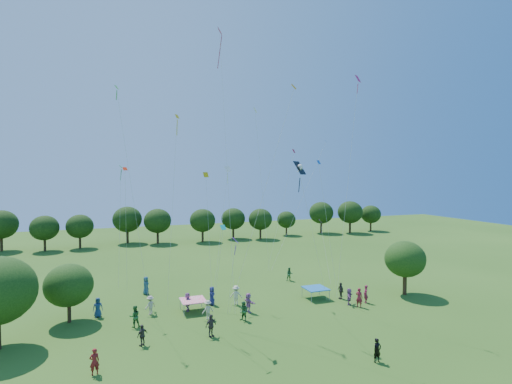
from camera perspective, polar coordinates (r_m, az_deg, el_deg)
The scene contains 41 objects.
near_tree_north at distance 37.97m, azimuth -25.20°, elevation -11.96°, with size 3.97×3.97×4.96m.
near_tree_east at distance 44.67m, azimuth 20.53°, elevation -8.97°, with size 4.14×4.14×5.59m.
treeline at distance 74.60m, azimuth -12.38°, elevation -3.96°, with size 88.01×8.77×6.77m.
tent_red_stripe at distance 38.07m, azimuth -8.99°, elevation -15.03°, with size 2.20×2.20×1.10m.
tent_blue at distance 41.69m, azimuth 8.50°, elevation -13.46°, with size 2.20×2.20×1.10m.
man_in_black at distance 29.67m, azimuth 16.93°, elevation -20.84°, with size 0.60×0.39×1.61m, color black.
crowd_person_0 at distance 39.65m, azimuth -6.33°, elevation -14.53°, with size 0.87×0.47×1.76m, color navy.
crowd_person_1 at distance 28.89m, azimuth -22.09°, elevation -21.53°, with size 0.62×0.40×1.67m, color maroon.
crowd_person_2 at distance 35.51m, azimuth -1.76°, elevation -16.67°, with size 0.82×0.44×1.67m, color #2A6432.
crowd_person_3 at distance 38.14m, azimuth -14.88°, elevation -15.36°, with size 1.10×0.50×1.69m, color #B6A591.
crowd_person_4 at distance 32.54m, azimuth -6.47°, elevation -18.45°, with size 1.03×0.47×1.75m, color #433836.
crowd_person_5 at distance 38.43m, azimuth -9.77°, elevation -15.19°, with size 1.55×0.55×1.66m, color #8F5591.
crowd_person_6 at distance 38.92m, azimuth -21.67°, elevation -15.07°, with size 0.85×0.46×1.71m, color navy.
crowd_person_7 at distance 41.42m, azimuth 15.40°, elevation -13.88°, with size 0.64×0.41×1.73m, color maroon.
crowd_person_8 at distance 47.89m, azimuth 4.81°, elevation -11.62°, with size 0.77×0.42×1.57m, color #265A30.
crowd_person_9 at distance 39.56m, azimuth -2.86°, elevation -14.49°, with size 1.20×0.54×1.84m, color beige.
crowd_person_10 at distance 42.11m, azimuth 11.99°, elevation -13.62°, with size 0.97×0.44×1.65m, color #38312D.
crowd_person_11 at distance 40.50m, azimuth 13.17°, elevation -14.34°, with size 1.48×0.53×1.58m, color #864E84.
crowd_person_12 at distance 44.15m, azimuth -15.46°, elevation -12.75°, with size 0.92×0.50×1.86m, color navy.
crowd_person_13 at distance 40.04m, azimuth 14.52°, elevation -14.38°, with size 0.68×0.44×1.82m, color maroon.
crowd_person_14 at distance 35.62m, azimuth -16.95°, elevation -16.63°, with size 0.88×0.47×1.77m, color #285E2A.
crowd_person_15 at distance 36.11m, azimuth -6.91°, elevation -16.36°, with size 1.08×0.48×1.65m, color #B8B293.
crowd_person_16 at distance 32.00m, azimuth -15.93°, elevation -19.07°, with size 0.92×0.42×1.57m, color #3F3632.
crowd_person_17 at distance 37.51m, azimuth -1.09°, elevation -15.52°, with size 1.65×0.59×1.77m, color #AF66A7.
pirate_kite at distance 32.44m, azimuth 6.36°, elevation 3.17°, with size 4.31×2.32×12.28m.
red_high_kite at distance 37.74m, azimuth -4.83°, elevation 15.16°, with size 0.88×6.94×24.91m.
small_kite_0 at distance 37.51m, azimuth 13.83°, elevation 10.09°, with size 2.25×0.71×20.12m.
small_kite_1 at distance 39.36m, azimuth -7.03°, elevation -0.60°, with size 0.61×3.54×11.43m.
small_kite_2 at distance 31.53m, azimuth 2.93°, elevation 6.26°, with size 4.83×2.70×18.22m.
small_kite_3 at distance 36.18m, azimuth -18.02°, elevation 5.09°, with size 2.64×1.12×18.70m.
small_kite_4 at distance 51.67m, azimuth 7.59°, elevation 1.55°, with size 10.12×5.06×15.80m.
small_kite_5 at distance 30.11m, azimuth -3.09°, elevation -8.30°, with size 0.53×2.83×6.56m.
small_kite_6 at distance 44.11m, azimuth 0.37°, elevation 6.27°, with size 2.47×1.63×18.44m.
small_kite_7 at distance 29.56m, azimuth -5.06°, elevation -8.04°, with size 0.48×3.14×7.60m.
small_kite_8 at distance 46.25m, azimuth 4.48°, elevation 1.49°, with size 3.22×0.98×14.10m.
small_kite_9 at distance 38.50m, azimuth -18.13°, elevation -1.69°, with size 0.47×1.61×11.86m.
small_kite_10 at distance 35.12m, azimuth -11.55°, elevation 3.65°, with size 1.29×0.71×16.39m.
small_kite_11 at distance 42.96m, azimuth -18.82°, elevation -0.44°, with size 0.64×2.40×12.14m.
small_kite_12 at distance 39.29m, azimuth 9.63°, elevation -0.72°, with size 2.79×1.05×12.55m.
small_kite_13 at distance 44.44m, azimuth 9.42°, elevation -5.55°, with size 1.09×3.97×6.17m.
small_kite_14 at distance 39.23m, azimuth -4.33°, elevation 0.73°, with size 2.66×3.35×12.04m.
Camera 1 is at (-11.81, -18.00, 12.57)m, focal length 28.00 mm.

